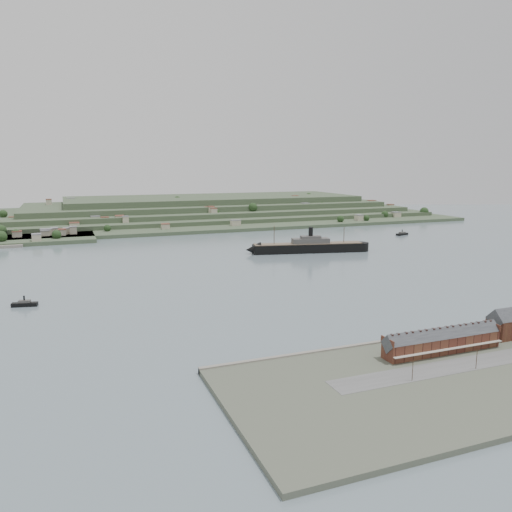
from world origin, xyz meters
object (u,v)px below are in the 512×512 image
object	(u,v)px
tugboat	(25,304)
terrace_row	(442,341)
gabled_building	(502,325)
steamship	(305,247)

from	to	relation	value
tugboat	terrace_row	bearing A→B (deg)	-40.76
gabled_building	steamship	distance (m)	242.87
tugboat	gabled_building	bearing A→B (deg)	-34.44
terrace_row	tugboat	xyz separation A→B (m)	(-168.85, 145.53, -5.31)
terrace_row	steamship	distance (m)	252.98
gabled_building	tugboat	world-z (taller)	gabled_building
steamship	tugboat	distance (m)	249.45
terrace_row	tugboat	distance (m)	222.97
terrace_row	steamship	size ratio (longest dim) A/B	0.49
gabled_building	steamship	world-z (taller)	steamship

